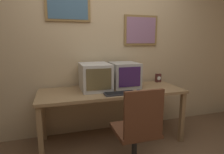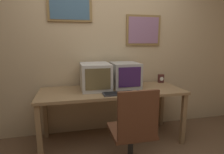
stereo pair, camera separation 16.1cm
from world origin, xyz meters
The scene contains 8 objects.
wall_back centered at (0.00, 1.52, 1.31)m, with size 8.00×0.08×2.60m.
desk centered at (0.00, 1.10, 0.67)m, with size 1.92×0.71×0.74m.
monitor_left centered at (-0.21, 1.20, 0.92)m, with size 0.39×0.48×0.35m.
monitor_right centered at (0.22, 1.22, 0.92)m, with size 0.37×0.42×0.35m.
keyboard_main centered at (0.03, 0.87, 0.75)m, with size 0.40×0.15×0.03m.
mouse_near_keyboard centered at (0.29, 0.88, 0.76)m, with size 0.06×0.10×0.04m.
desk_clock centered at (0.86, 1.36, 0.81)m, with size 0.09×0.05×0.13m.
office_chair centered at (0.04, 0.36, 0.42)m, with size 0.45×0.45×0.95m.
Camera 1 is at (-0.71, -1.24, 1.39)m, focal length 30.00 mm.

